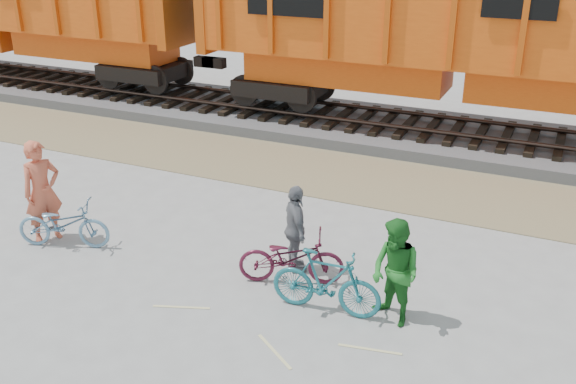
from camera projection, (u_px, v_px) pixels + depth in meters
name	position (u px, v px, depth m)	size (l,w,h in m)	color
ground	(262.00, 296.00, 10.26)	(120.00, 120.00, 0.00)	#9E9E99
gravel_strip	(368.00, 179.00, 14.86)	(120.00, 3.00, 0.02)	#867653
ballast_bed	(408.00, 132.00, 17.73)	(120.00, 4.00, 0.30)	slate
track	(409.00, 120.00, 17.61)	(120.00, 2.60, 0.24)	black
hopper_car_left	(18.00, 1.00, 21.88)	(14.00, 3.13, 4.65)	black
hopper_car_center	(464.00, 29.00, 16.14)	(14.00, 3.13, 4.65)	black
bicycle_blue	(63.00, 224.00, 11.68)	(0.60, 1.71, 0.90)	#6492AF
bicycle_teal	(326.00, 282.00, 9.67)	(0.48, 1.72, 1.03)	#1D6973
bicycle_maroon	(291.00, 258.00, 10.50)	(0.60, 1.73, 0.91)	#521529
person_solo	(42.00, 191.00, 11.75)	(0.70, 0.46, 1.93)	#D15D3F
person_man	(395.00, 273.00, 9.33)	(0.80, 0.62, 1.65)	#206F23
person_woman	(296.00, 229.00, 10.74)	(0.91, 0.38, 1.55)	slate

